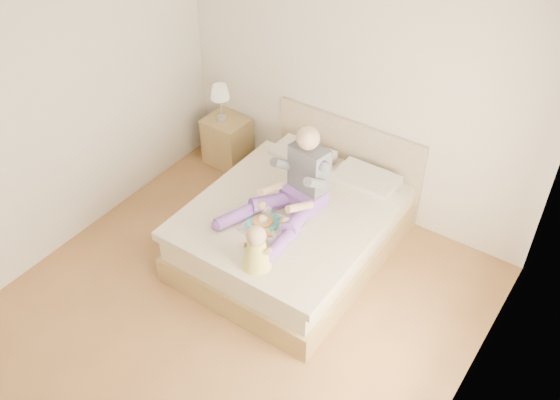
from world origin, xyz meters
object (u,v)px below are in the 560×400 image
Objects in this scene: nightstand at (227,141)px; baby at (257,250)px; adult at (295,189)px; tray at (272,225)px; bed at (297,224)px.

baby is (1.68, -1.69, 0.49)m from nightstand.
adult is 2.60× the size of baby.
tray is 1.20× the size of baby.
baby is at bearing -73.70° from tray.
bed is at bearing 88.45° from tray.
baby reaches higher than nightstand.
tray is (0.02, -0.44, 0.32)m from bed.
nightstand is 1.99m from tray.
baby is (0.13, -0.77, -0.08)m from adult.
nightstand is 1.13× the size of tray.
nightstand is at bearing 159.33° from adult.
tray is 0.50m from baby.
tray is at bearing -88.03° from bed.
adult is at bearing -69.24° from bed.
bed is 1.70m from nightstand.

